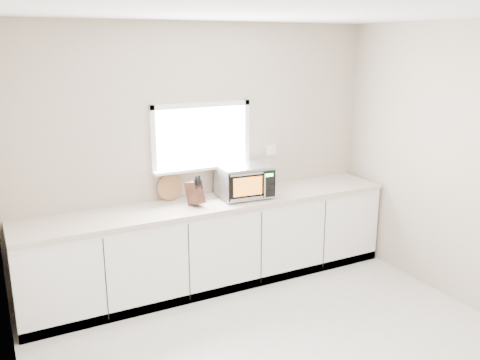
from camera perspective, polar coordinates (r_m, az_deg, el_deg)
back_wall at (r=5.36m, az=-4.37°, el=3.00°), size 4.00×0.17×2.70m
cabinets at (r=5.38m, az=-2.93°, el=-7.26°), size 3.92×0.60×0.88m
countertop at (r=5.21m, az=-2.96°, el=-2.62°), size 3.92×0.64×0.04m
microwave at (r=5.29m, az=0.54°, el=-0.07°), size 0.56×0.47×0.34m
knife_block at (r=5.05m, az=-5.07°, el=-1.40°), size 0.16×0.24×0.31m
cutting_board at (r=5.25m, az=-7.88°, el=-0.83°), size 0.27×0.06×0.27m
coffee_grinder at (r=5.64m, az=3.00°, el=0.18°), size 0.14×0.14×0.23m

